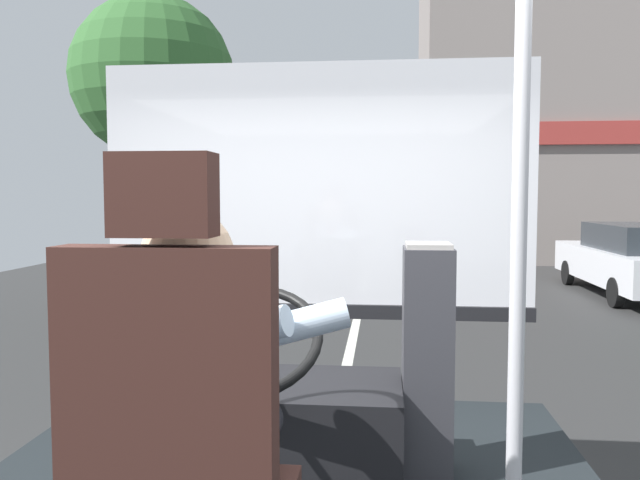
{
  "coord_description": "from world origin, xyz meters",
  "views": [
    {
      "loc": [
        0.39,
        -2.04,
        1.88
      ],
      "look_at": [
        0.12,
        0.7,
        1.69
      ],
      "focal_mm": 35.57,
      "sensor_mm": 36.0,
      "label": 1
    }
  ],
  "objects_px": {
    "driver_seat": "(183,472)",
    "parked_car_white": "(637,259)",
    "handrail_pole": "(519,245)",
    "bus_driver": "(198,389)",
    "steering_console": "(270,424)",
    "fare_box": "(427,360)"
  },
  "relations": [
    {
      "from": "driver_seat",
      "to": "bus_driver",
      "type": "bearing_deg",
      "value": 90.0
    },
    {
      "from": "driver_seat",
      "to": "handrail_pole",
      "type": "xyz_separation_m",
      "value": [
        0.84,
        0.36,
        0.52
      ]
    },
    {
      "from": "bus_driver",
      "to": "parked_car_white",
      "type": "distance_m",
      "value": 11.96
    },
    {
      "from": "handrail_pole",
      "to": "fare_box",
      "type": "bearing_deg",
      "value": 101.76
    },
    {
      "from": "handrail_pole",
      "to": "parked_car_white",
      "type": "relative_size",
      "value": 0.47
    },
    {
      "from": "driver_seat",
      "to": "steering_console",
      "type": "bearing_deg",
      "value": 90.0
    },
    {
      "from": "driver_seat",
      "to": "bus_driver",
      "type": "xyz_separation_m",
      "value": [
        0.0,
        0.13,
        0.16
      ]
    },
    {
      "from": "driver_seat",
      "to": "fare_box",
      "type": "distance_m",
      "value": 1.4
    },
    {
      "from": "steering_console",
      "to": "bus_driver",
      "type": "bearing_deg",
      "value": -90.0
    },
    {
      "from": "driver_seat",
      "to": "parked_car_white",
      "type": "relative_size",
      "value": 0.28
    },
    {
      "from": "driver_seat",
      "to": "parked_car_white",
      "type": "height_order",
      "value": "driver_seat"
    },
    {
      "from": "driver_seat",
      "to": "bus_driver",
      "type": "distance_m",
      "value": 0.21
    },
    {
      "from": "fare_box",
      "to": "parked_car_white",
      "type": "height_order",
      "value": "fare_box"
    },
    {
      "from": "steering_console",
      "to": "handrail_pole",
      "type": "bearing_deg",
      "value": -43.18
    },
    {
      "from": "handrail_pole",
      "to": "fare_box",
      "type": "height_order",
      "value": "handrail_pole"
    },
    {
      "from": "driver_seat",
      "to": "steering_console",
      "type": "height_order",
      "value": "driver_seat"
    },
    {
      "from": "fare_box",
      "to": "parked_car_white",
      "type": "relative_size",
      "value": 0.22
    },
    {
      "from": "steering_console",
      "to": "parked_car_white",
      "type": "xyz_separation_m",
      "value": [
        5.2,
        9.74,
        -0.22
      ]
    },
    {
      "from": "driver_seat",
      "to": "handrail_pole",
      "type": "distance_m",
      "value": 1.05
    },
    {
      "from": "driver_seat",
      "to": "handrail_pole",
      "type": "height_order",
      "value": "handrail_pole"
    },
    {
      "from": "bus_driver",
      "to": "fare_box",
      "type": "distance_m",
      "value": 1.3
    },
    {
      "from": "fare_box",
      "to": "parked_car_white",
      "type": "bearing_deg",
      "value": 64.79
    }
  ]
}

